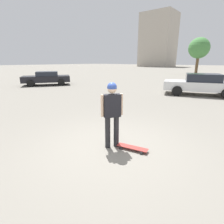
# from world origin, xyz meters

# --- Properties ---
(ground_plane) EXTENTS (220.00, 220.00, 0.00)m
(ground_plane) POSITION_xyz_m (0.00, 0.00, 0.00)
(ground_plane) COLOR gray
(person) EXTENTS (0.41, 0.52, 1.79)m
(person) POSITION_xyz_m (0.00, 0.00, 1.08)
(person) COLOR #262628
(person) RESTS_ON ground_plane
(skateboard) EXTENTS (0.87, 0.39, 0.09)m
(skateboard) POSITION_xyz_m (0.55, 0.19, 0.07)
(skateboard) COLOR #A5332D
(skateboard) RESTS_ON ground_plane
(car_parked_near) EXTENTS (5.15, 3.37, 1.47)m
(car_parked_near) POSITION_xyz_m (-0.15, 9.94, 0.77)
(car_parked_near) COLOR silver
(car_parked_near) RESTS_ON ground_plane
(car_parked_far) EXTENTS (4.03, 4.73, 1.31)m
(car_parked_far) POSITION_xyz_m (-13.29, 6.01, 0.70)
(car_parked_far) COLOR black
(car_parked_far) RESTS_ON ground_plane
(building_block_distant) EXTENTS (12.91, 11.04, 21.02)m
(building_block_distant) POSITION_xyz_m (-31.95, 69.49, 10.51)
(building_block_distant) COLOR #B2A899
(building_block_distant) RESTS_ON ground_plane
(tree_distant) EXTENTS (3.34, 3.34, 6.02)m
(tree_distant) POSITION_xyz_m (-5.45, 29.35, 4.31)
(tree_distant) COLOR brown
(tree_distant) RESTS_ON ground_plane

